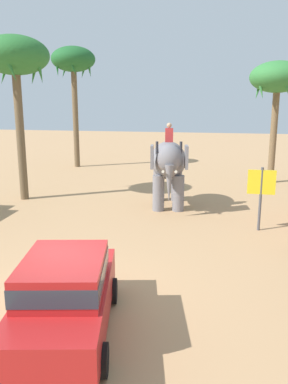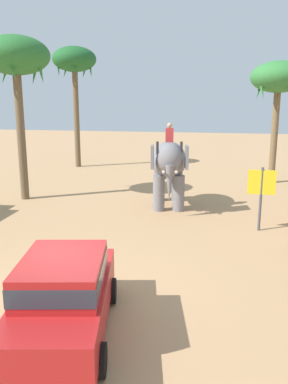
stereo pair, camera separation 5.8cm
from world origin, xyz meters
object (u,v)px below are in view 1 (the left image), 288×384
car_sedan_foreground (66,293)px  palm_tree_behind_elephant (277,80)px  signboard_yellow (261,186)px  elephant_with_mahout (168,164)px  palm_tree_near_hut (15,60)px  palm_tree_left_of_road (73,63)px

car_sedan_foreground → palm_tree_behind_elephant: bearing=72.9°
palm_tree_behind_elephant → signboard_yellow: size_ratio=2.97×
car_sedan_foreground → elephant_with_mahout: bearing=88.4°
palm_tree_near_hut → signboard_yellow: (11.21, -2.50, -4.99)m
car_sedan_foreground → palm_tree_left_of_road: size_ratio=0.50×
palm_tree_behind_elephant → palm_tree_near_hut: (-12.43, -7.24, 0.64)m
elephant_with_mahout → palm_tree_left_of_road: size_ratio=0.45×
car_sedan_foreground → palm_tree_behind_elephant: size_ratio=0.62×
car_sedan_foreground → palm_tree_near_hut: palm_tree_near_hut is taller
palm_tree_behind_elephant → palm_tree_left_of_road: 14.39m
elephant_with_mahout → palm_tree_near_hut: bearing=-179.0°
palm_tree_near_hut → palm_tree_left_of_road: 10.54m
palm_tree_behind_elephant → palm_tree_near_hut: size_ratio=0.91×
palm_tree_behind_elephant → signboard_yellow: bearing=-97.1°
elephant_with_mahout → palm_tree_left_of_road: bearing=130.7°
car_sedan_foreground → signboard_yellow: 9.00m
car_sedan_foreground → palm_tree_left_of_road: bearing=112.3°
car_sedan_foreground → palm_tree_behind_elephant: 19.17m
palm_tree_behind_elephant → palm_tree_left_of_road: size_ratio=0.81×
car_sedan_foreground → signboard_yellow: bearing=62.0°
palm_tree_left_of_road → elephant_with_mahout: bearing=-49.3°
palm_tree_behind_elephant → palm_tree_near_hut: 14.40m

